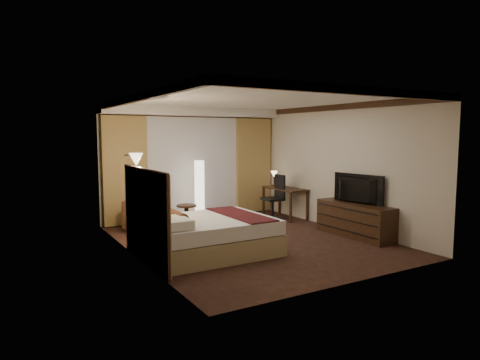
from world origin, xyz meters
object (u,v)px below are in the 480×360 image
armchair (146,213)px  desk (285,203)px  bed (208,236)px  side_table (187,216)px  floor_lamp (200,191)px  office_chair (273,197)px  television (355,187)px  dresser (355,220)px

armchair → desk: size_ratio=0.62×
bed → side_table: 2.30m
side_table → floor_lamp: floor_lamp is taller
side_table → office_chair: 2.16m
floor_lamp → television: 3.58m
bed → dresser: bearing=-6.8°
floor_lamp → dresser: bearing=-54.5°
side_table → desk: 2.53m
office_chair → dresser: office_chair is taller
side_table → television: television is taller
office_chair → desk: bearing=8.6°
dresser → floor_lamp: bearing=125.5°
desk → office_chair: office_chair is taller
side_table → television: bearing=-45.8°
floor_lamp → television: floor_lamp is taller
floor_lamp → desk: floor_lamp is taller
floor_lamp → television: size_ratio=1.27×
floor_lamp → office_chair: size_ratio=1.34×
bed → floor_lamp: size_ratio=1.47×
armchair → dresser: (3.47, -2.67, -0.04)m
bed → armchair: size_ratio=2.82×
bed → desk: size_ratio=1.74×
armchair → desk: 3.44m
bed → armchair: armchair is taller
dresser → television: size_ratio=1.50×
side_table → television: (2.53, -2.60, 0.77)m
bed → desk: 3.63m
armchair → dresser: size_ratio=0.44×
bed → television: 3.18m
floor_lamp → dresser: floor_lamp is taller
bed → television: (3.08, -0.37, 0.70)m
floor_lamp → dresser: (2.08, -2.92, -0.39)m
bed → television: television is taller
armchair → floor_lamp: floor_lamp is taller
side_table → dresser: size_ratio=0.28×
armchair → desk: bearing=37.2°
bed → floor_lamp: bearing=68.0°
bed → armchair: (-0.36, 2.30, 0.07)m
side_table → desk: size_ratio=0.40×
armchair → side_table: armchair is taller
office_chair → dresser: (0.45, -2.26, -0.21)m
armchair → floor_lamp: size_ratio=0.52×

